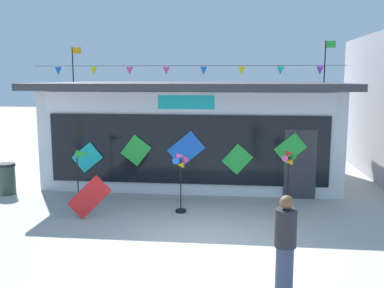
% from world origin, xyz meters
% --- Properties ---
extents(ground_plane, '(80.00, 80.00, 0.00)m').
position_xyz_m(ground_plane, '(0.00, 0.00, 0.00)').
color(ground_plane, '#ADAAA5').
extents(kite_shop_building, '(9.51, 5.81, 4.65)m').
position_xyz_m(kite_shop_building, '(-0.81, 6.15, 1.67)').
color(kite_shop_building, silver).
rests_on(kite_shop_building, ground_plane).
extents(wind_spinner_far_left, '(0.54, 0.33, 1.58)m').
position_xyz_m(wind_spinner_far_left, '(-3.42, 2.19, 1.05)').
color(wind_spinner_far_left, black).
rests_on(wind_spinner_far_left, ground_plane).
extents(wind_spinner_left, '(0.40, 0.28, 1.57)m').
position_xyz_m(wind_spinner_left, '(-0.76, 2.10, 1.09)').
color(wind_spinner_left, black).
rests_on(wind_spinner_left, ground_plane).
extents(wind_spinner_center_left, '(0.39, 0.35, 1.63)m').
position_xyz_m(wind_spinner_center_left, '(1.99, 2.40, 1.02)').
color(wind_spinner_center_left, black).
rests_on(wind_spinner_center_left, ground_plane).
extents(person_near_camera, '(0.34, 0.34, 1.68)m').
position_xyz_m(person_near_camera, '(1.44, -2.07, 0.86)').
color(person_near_camera, '#333D56').
rests_on(person_near_camera, ground_plane).
extents(trash_bin, '(0.52, 0.52, 0.93)m').
position_xyz_m(trash_bin, '(-6.17, 3.32, 0.47)').
color(trash_bin, '#2D4238').
rests_on(trash_bin, ground_plane).
extents(display_kite_on_ground, '(1.07, 0.28, 1.07)m').
position_xyz_m(display_kite_on_ground, '(-2.95, 1.41, 0.54)').
color(display_kite_on_ground, red).
rests_on(display_kite_on_ground, ground_plane).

